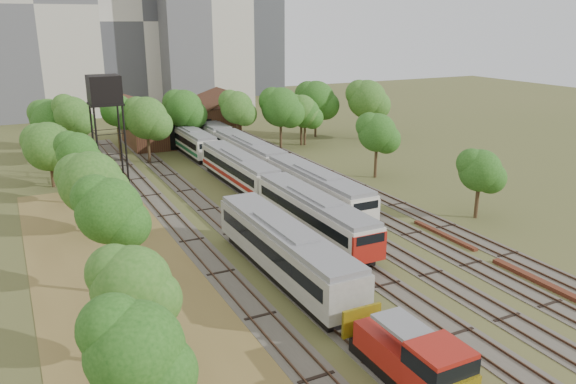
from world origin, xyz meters
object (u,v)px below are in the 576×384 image
railcar_green_set (249,154)px  railcar_red_set (272,189)px  water_tower (104,93)px  shunter_locomotive (415,362)px

railcar_green_set → railcar_red_set: bearing=-104.7°
railcar_red_set → water_tower: (-12.72, 16.76, 8.49)m
shunter_locomotive → railcar_green_set: bearing=77.5°
railcar_green_set → water_tower: (-16.72, 1.54, 8.43)m
railcar_red_set → railcar_green_set: railcar_green_set is taller
railcar_red_set → shunter_locomotive: railcar_red_set is taller
railcar_green_set → water_tower: water_tower is taller
railcar_green_set → water_tower: bearing=174.7°
railcar_red_set → shunter_locomotive: (-6.00, -29.86, -0.31)m
railcar_red_set → railcar_green_set: bearing=75.3°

